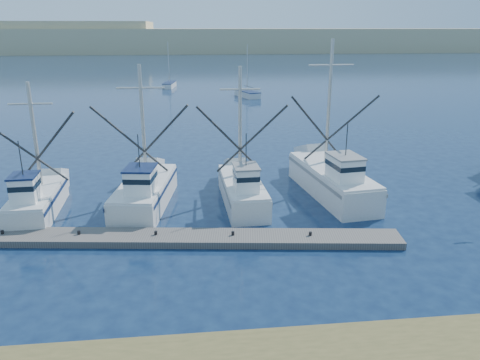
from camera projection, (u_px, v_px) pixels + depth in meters
name	position (u px, v px, depth m)	size (l,w,h in m)	color
ground	(293.00, 288.00, 19.98)	(500.00, 500.00, 0.00)	#0C1B37
floating_dock	(137.00, 238.00, 24.29)	(27.37, 1.82, 0.36)	#5D5753
dune_ridge	(195.00, 40.00, 216.80)	(360.00, 60.00, 10.00)	tan
trawler_fleet	(171.00, 191.00, 28.82)	(27.53, 9.42, 9.92)	silver
sailboat_near	(247.00, 94.00, 74.45)	(3.64, 6.25, 8.10)	silver
sailboat_far	(169.00, 85.00, 86.04)	(2.45, 5.89, 8.10)	silver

